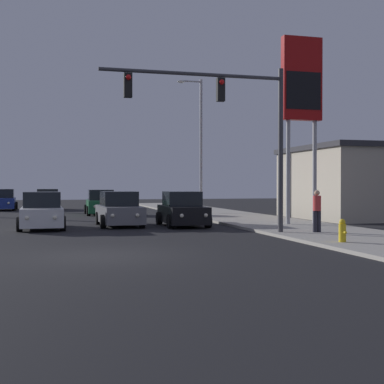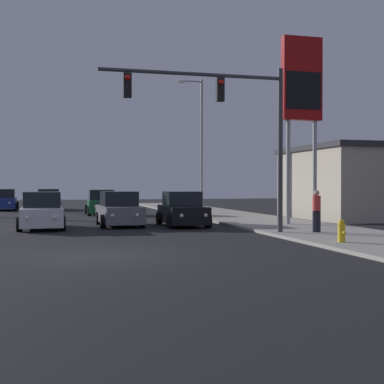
% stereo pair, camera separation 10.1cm
% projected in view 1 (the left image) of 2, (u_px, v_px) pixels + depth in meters
% --- Properties ---
extents(ground_plane, '(120.00, 120.00, 0.00)m').
position_uv_depth(ground_plane, '(99.00, 256.00, 15.02)').
color(ground_plane, black).
extents(sidewalk_right, '(5.00, 60.00, 0.12)m').
position_uv_depth(sidewalk_right, '(271.00, 223.00, 27.11)').
color(sidewalk_right, '#9E998E').
rests_on(sidewalk_right, ground).
extents(building_gas_station, '(10.30, 8.30, 4.30)m').
position_uv_depth(building_gas_station, '(380.00, 182.00, 32.36)').
color(building_gas_station, '#B2A893').
rests_on(building_gas_station, ground).
extents(car_green, '(2.04, 4.33, 1.68)m').
position_uv_depth(car_green, '(101.00, 203.00, 36.02)').
color(car_green, '#195933').
rests_on(car_green, ground).
extents(car_blue, '(2.04, 4.34, 1.68)m').
position_uv_depth(car_blue, '(3.00, 201.00, 42.48)').
color(car_blue, navy).
rests_on(car_blue, ground).
extents(car_grey, '(2.04, 4.34, 1.68)m').
position_uv_depth(car_grey, '(119.00, 210.00, 25.97)').
color(car_grey, slate).
rests_on(car_grey, ground).
extents(car_tan, '(2.04, 4.34, 1.68)m').
position_uv_depth(car_tan, '(47.00, 200.00, 43.14)').
color(car_tan, tan).
rests_on(car_tan, ground).
extents(car_white, '(2.04, 4.32, 1.68)m').
position_uv_depth(car_white, '(42.00, 212.00, 24.25)').
color(car_white, silver).
rests_on(car_white, ground).
extents(car_black, '(2.04, 4.34, 1.68)m').
position_uv_depth(car_black, '(182.00, 210.00, 25.93)').
color(car_black, black).
rests_on(car_black, ground).
extents(traffic_light_mast, '(7.28, 0.36, 6.50)m').
position_uv_depth(traffic_light_mast, '(231.00, 115.00, 20.71)').
color(traffic_light_mast, '#38383D').
rests_on(traffic_light_mast, sidewalk_right).
extents(street_lamp, '(1.74, 0.24, 9.00)m').
position_uv_depth(street_lamp, '(199.00, 139.00, 36.05)').
color(street_lamp, '#99999E').
rests_on(street_lamp, sidewalk_right).
extents(gas_station_sign, '(2.00, 0.42, 9.00)m').
position_uv_depth(gas_station_sign, '(302.00, 89.00, 25.73)').
color(gas_station_sign, '#99999E').
rests_on(gas_station_sign, sidewalk_right).
extents(fire_hydrant, '(0.24, 0.34, 0.76)m').
position_uv_depth(fire_hydrant, '(342.00, 231.00, 17.50)').
color(fire_hydrant, gold).
rests_on(fire_hydrant, sidewalk_right).
extents(pedestrian_on_sidewalk, '(0.34, 0.32, 1.67)m').
position_uv_depth(pedestrian_on_sidewalk, '(317.00, 209.00, 21.19)').
color(pedestrian_on_sidewalk, '#23232D').
rests_on(pedestrian_on_sidewalk, sidewalk_right).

